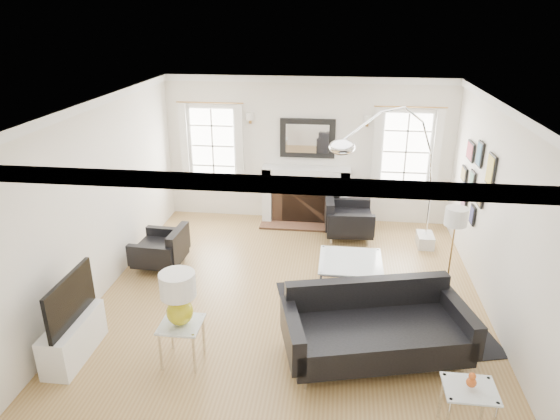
# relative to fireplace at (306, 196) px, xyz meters

# --- Properties ---
(floor) EXTENTS (6.00, 6.00, 0.00)m
(floor) POSITION_rel_fireplace_xyz_m (0.00, -2.79, -0.54)
(floor) COLOR olive
(floor) RESTS_ON ground
(back_wall) EXTENTS (5.50, 0.04, 2.80)m
(back_wall) POSITION_rel_fireplace_xyz_m (0.00, 0.21, 0.86)
(back_wall) COLOR white
(back_wall) RESTS_ON floor
(front_wall) EXTENTS (5.50, 0.04, 2.80)m
(front_wall) POSITION_rel_fireplace_xyz_m (0.00, -5.79, 0.86)
(front_wall) COLOR white
(front_wall) RESTS_ON floor
(left_wall) EXTENTS (0.04, 6.00, 2.80)m
(left_wall) POSITION_rel_fireplace_xyz_m (-2.75, -2.79, 0.86)
(left_wall) COLOR white
(left_wall) RESTS_ON floor
(right_wall) EXTENTS (0.04, 6.00, 2.80)m
(right_wall) POSITION_rel_fireplace_xyz_m (2.75, -2.79, 0.86)
(right_wall) COLOR white
(right_wall) RESTS_ON floor
(ceiling) EXTENTS (5.50, 6.00, 0.02)m
(ceiling) POSITION_rel_fireplace_xyz_m (0.00, -2.79, 2.26)
(ceiling) COLOR white
(ceiling) RESTS_ON back_wall
(crown_molding) EXTENTS (5.50, 6.00, 0.12)m
(crown_molding) POSITION_rel_fireplace_xyz_m (0.00, -2.79, 2.20)
(crown_molding) COLOR white
(crown_molding) RESTS_ON back_wall
(fireplace) EXTENTS (1.70, 0.69, 1.11)m
(fireplace) POSITION_rel_fireplace_xyz_m (0.00, 0.00, 0.00)
(fireplace) COLOR white
(fireplace) RESTS_ON floor
(mantel_mirror) EXTENTS (1.05, 0.07, 0.75)m
(mantel_mirror) POSITION_rel_fireplace_xyz_m (0.00, 0.16, 1.11)
(mantel_mirror) COLOR black
(mantel_mirror) RESTS_ON back_wall
(window_left) EXTENTS (1.24, 0.15, 1.62)m
(window_left) POSITION_rel_fireplace_xyz_m (-1.85, 0.16, 0.92)
(window_left) COLOR white
(window_left) RESTS_ON back_wall
(window_right) EXTENTS (1.24, 0.15, 1.62)m
(window_right) POSITION_rel_fireplace_xyz_m (1.85, 0.16, 0.92)
(window_right) COLOR white
(window_right) RESTS_ON back_wall
(gallery_wall) EXTENTS (0.04, 1.73, 1.29)m
(gallery_wall) POSITION_rel_fireplace_xyz_m (2.72, -1.50, 0.99)
(gallery_wall) COLOR black
(gallery_wall) RESTS_ON right_wall
(tv_unit) EXTENTS (0.35, 1.00, 1.09)m
(tv_unit) POSITION_rel_fireplace_xyz_m (-2.44, -4.49, -0.21)
(tv_unit) COLOR white
(tv_unit) RESTS_ON floor
(area_rug) EXTENTS (3.06, 2.75, 0.01)m
(area_rug) POSITION_rel_fireplace_xyz_m (1.27, -3.19, -0.54)
(area_rug) COLOR black
(area_rug) RESTS_ON floor
(sofa) EXTENTS (2.34, 1.50, 0.71)m
(sofa) POSITION_rel_fireplace_xyz_m (1.13, -4.03, -0.16)
(sofa) COLOR black
(sofa) RESTS_ON floor
(armchair_left) EXTENTS (0.80, 0.88, 0.57)m
(armchair_left) POSITION_rel_fireplace_xyz_m (-2.14, -2.17, -0.23)
(armchair_left) COLOR black
(armchair_left) RESTS_ON floor
(armchair_right) EXTENTS (0.91, 1.00, 0.64)m
(armchair_right) POSITION_rel_fireplace_xyz_m (0.79, -0.63, -0.19)
(armchair_right) COLOR black
(armchair_right) RESTS_ON floor
(coffee_table) EXTENTS (0.93, 0.93, 0.42)m
(coffee_table) POSITION_rel_fireplace_xyz_m (0.86, -2.38, -0.16)
(coffee_table) COLOR silver
(coffee_table) RESTS_ON floor
(side_table_left) EXTENTS (0.48, 0.48, 0.53)m
(side_table_left) POSITION_rel_fireplace_xyz_m (-1.12, -4.42, -0.12)
(side_table_left) COLOR silver
(side_table_left) RESTS_ON floor
(nesting_table) EXTENTS (0.50, 0.42, 0.55)m
(nesting_table) POSITION_rel_fireplace_xyz_m (1.97, -5.14, -0.11)
(nesting_table) COLOR silver
(nesting_table) RESTS_ON floor
(gourd_lamp) EXTENTS (0.41, 0.41, 0.66)m
(gourd_lamp) POSITION_rel_fireplace_xyz_m (-1.12, -4.42, 0.36)
(gourd_lamp) COLOR gold
(gourd_lamp) RESTS_ON side_table_left
(orange_vase) EXTENTS (0.10, 0.10, 0.16)m
(orange_vase) POSITION_rel_fireplace_xyz_m (1.97, -5.14, 0.10)
(orange_vase) COLOR #CA531A
(orange_vase) RESTS_ON nesting_table
(arc_floor_lamp) EXTENTS (1.88, 1.74, 2.66)m
(arc_floor_lamp) POSITION_rel_fireplace_xyz_m (1.42, -1.50, 0.89)
(arc_floor_lamp) COLOR white
(arc_floor_lamp) RESTS_ON floor
(stick_floor_lamp) EXTENTS (0.30, 0.30, 1.48)m
(stick_floor_lamp) POSITION_rel_fireplace_xyz_m (2.20, -2.78, 0.74)
(stick_floor_lamp) COLOR #B47F3E
(stick_floor_lamp) RESTS_ON floor
(speaker_tower) EXTENTS (0.25, 0.25, 0.99)m
(speaker_tower) POSITION_rel_fireplace_xyz_m (0.53, -0.14, -0.05)
(speaker_tower) COLOR black
(speaker_tower) RESTS_ON floor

